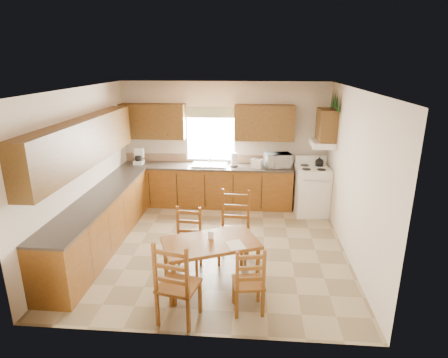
# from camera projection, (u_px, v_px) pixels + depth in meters

# --- Properties ---
(floor) EXTENTS (4.50, 4.50, 0.00)m
(floor) POSITION_uv_depth(u_px,v_px,m) (214.00, 246.00, 6.58)
(floor) COLOR #91805F
(floor) RESTS_ON ground
(ceiling) EXTENTS (4.50, 4.50, 0.00)m
(ceiling) POSITION_uv_depth(u_px,v_px,m) (213.00, 89.00, 5.76)
(ceiling) COLOR brown
(ceiling) RESTS_ON floor
(wall_left) EXTENTS (4.50, 4.50, 0.00)m
(wall_left) POSITION_uv_depth(u_px,v_px,m) (82.00, 170.00, 6.34)
(wall_left) COLOR beige
(wall_left) RESTS_ON floor
(wall_right) EXTENTS (4.50, 4.50, 0.00)m
(wall_right) POSITION_uv_depth(u_px,v_px,m) (353.00, 176.00, 5.99)
(wall_right) COLOR beige
(wall_right) RESTS_ON floor
(wall_back) EXTENTS (4.50, 4.50, 0.00)m
(wall_back) POSITION_uv_depth(u_px,v_px,m) (224.00, 144.00, 8.30)
(wall_back) COLOR beige
(wall_back) RESTS_ON floor
(wall_front) EXTENTS (4.50, 4.50, 0.00)m
(wall_front) POSITION_uv_depth(u_px,v_px,m) (191.00, 232.00, 4.03)
(wall_front) COLOR beige
(wall_front) RESTS_ON floor
(lower_cab_back) EXTENTS (3.75, 0.60, 0.88)m
(lower_cab_back) POSITION_uv_depth(u_px,v_px,m) (207.00, 186.00, 8.32)
(lower_cab_back) COLOR brown
(lower_cab_back) RESTS_ON floor
(lower_cab_left) EXTENTS (0.60, 3.60, 0.88)m
(lower_cab_left) POSITION_uv_depth(u_px,v_px,m) (101.00, 223.00, 6.45)
(lower_cab_left) COLOR brown
(lower_cab_left) RESTS_ON floor
(counter_back) EXTENTS (3.75, 0.63, 0.04)m
(counter_back) POSITION_uv_depth(u_px,v_px,m) (206.00, 167.00, 8.18)
(counter_back) COLOR #3C342E
(counter_back) RESTS_ON lower_cab_back
(counter_left) EXTENTS (0.63, 3.60, 0.04)m
(counter_left) POSITION_uv_depth(u_px,v_px,m) (98.00, 198.00, 6.31)
(counter_left) COLOR #3C342E
(counter_left) RESTS_ON lower_cab_left
(backsplash) EXTENTS (3.75, 0.01, 0.18)m
(backsplash) POSITION_uv_depth(u_px,v_px,m) (208.00, 158.00, 8.43)
(backsplash) COLOR #8B6C53
(backsplash) RESTS_ON counter_back
(upper_cab_back_left) EXTENTS (1.41, 0.33, 0.75)m
(upper_cab_back_left) POSITION_uv_depth(u_px,v_px,m) (153.00, 121.00, 8.11)
(upper_cab_back_left) COLOR brown
(upper_cab_back_left) RESTS_ON wall_back
(upper_cab_back_right) EXTENTS (1.25, 0.33, 0.75)m
(upper_cab_back_right) POSITION_uv_depth(u_px,v_px,m) (264.00, 123.00, 7.93)
(upper_cab_back_right) COLOR brown
(upper_cab_back_right) RESTS_ON wall_back
(upper_cab_left) EXTENTS (0.33, 3.60, 0.75)m
(upper_cab_left) POSITION_uv_depth(u_px,v_px,m) (84.00, 142.00, 6.03)
(upper_cab_left) COLOR brown
(upper_cab_left) RESTS_ON wall_left
(upper_cab_stove) EXTENTS (0.33, 0.62, 0.62)m
(upper_cab_stove) POSITION_uv_depth(u_px,v_px,m) (327.00, 125.00, 7.41)
(upper_cab_stove) COLOR brown
(upper_cab_stove) RESTS_ON wall_right
(range_hood) EXTENTS (0.44, 0.62, 0.12)m
(range_hood) POSITION_uv_depth(u_px,v_px,m) (322.00, 144.00, 7.52)
(range_hood) COLOR white
(range_hood) RESTS_ON wall_right
(window_frame) EXTENTS (1.13, 0.02, 1.18)m
(window_frame) POSITION_uv_depth(u_px,v_px,m) (211.00, 135.00, 8.24)
(window_frame) COLOR white
(window_frame) RESTS_ON wall_back
(window_pane) EXTENTS (1.05, 0.01, 1.10)m
(window_pane) POSITION_uv_depth(u_px,v_px,m) (211.00, 135.00, 8.23)
(window_pane) COLOR white
(window_pane) RESTS_ON wall_back
(window_valance) EXTENTS (1.19, 0.01, 0.24)m
(window_valance) POSITION_uv_depth(u_px,v_px,m) (210.00, 112.00, 8.06)
(window_valance) COLOR #506439
(window_valance) RESTS_ON wall_back
(sink_basin) EXTENTS (0.75, 0.45, 0.04)m
(sink_basin) POSITION_uv_depth(u_px,v_px,m) (210.00, 165.00, 8.17)
(sink_basin) COLOR silver
(sink_basin) RESTS_ON counter_back
(pine_decal_a) EXTENTS (0.22, 0.22, 0.36)m
(pine_decal_a) POSITION_uv_depth(u_px,v_px,m) (339.00, 102.00, 6.95)
(pine_decal_a) COLOR #164517
(pine_decal_a) RESTS_ON wall_right
(pine_decal_b) EXTENTS (0.22, 0.22, 0.36)m
(pine_decal_b) POSITION_uv_depth(u_px,v_px,m) (336.00, 98.00, 7.24)
(pine_decal_b) COLOR #164517
(pine_decal_b) RESTS_ON wall_right
(pine_decal_c) EXTENTS (0.22, 0.22, 0.36)m
(pine_decal_c) POSITION_uv_depth(u_px,v_px,m) (332.00, 99.00, 7.55)
(pine_decal_c) COLOR #164517
(pine_decal_c) RESTS_ON wall_right
(stove) EXTENTS (0.72, 0.74, 0.99)m
(stove) POSITION_uv_depth(u_px,v_px,m) (311.00, 191.00, 7.87)
(stove) COLOR white
(stove) RESTS_ON floor
(coffeemaker) EXTENTS (0.23, 0.27, 0.36)m
(coffeemaker) POSITION_uv_depth(u_px,v_px,m) (138.00, 156.00, 8.26)
(coffeemaker) COLOR white
(coffeemaker) RESTS_ON counter_back
(paper_towel) EXTENTS (0.17, 0.17, 0.30)m
(paper_towel) POSITION_uv_depth(u_px,v_px,m) (234.00, 160.00, 8.07)
(paper_towel) COLOR white
(paper_towel) RESTS_ON counter_back
(toaster) EXTENTS (0.27, 0.23, 0.19)m
(toaster) POSITION_uv_depth(u_px,v_px,m) (257.00, 163.00, 7.99)
(toaster) COLOR white
(toaster) RESTS_ON counter_back
(microwave) EXTENTS (0.57, 0.47, 0.30)m
(microwave) POSITION_uv_depth(u_px,v_px,m) (278.00, 160.00, 8.01)
(microwave) COLOR white
(microwave) RESTS_ON counter_back
(dining_table) EXTENTS (1.50, 1.20, 0.70)m
(dining_table) POSITION_uv_depth(u_px,v_px,m) (211.00, 263.00, 5.34)
(dining_table) COLOR brown
(dining_table) RESTS_ON floor
(chair_near_left) EXTENTS (0.45, 0.44, 0.93)m
(chair_near_left) POSITION_uv_depth(u_px,v_px,m) (248.00, 278.00, 4.77)
(chair_near_left) COLOR brown
(chair_near_left) RESTS_ON floor
(chair_near_right) EXTENTS (0.55, 0.54, 1.11)m
(chair_near_right) POSITION_uv_depth(u_px,v_px,m) (178.00, 280.00, 4.57)
(chair_near_right) COLOR brown
(chair_near_right) RESTS_ON floor
(chair_far_left) EXTENTS (0.51, 0.49, 1.14)m
(chair_far_left) POSITION_uv_depth(u_px,v_px,m) (234.00, 228.00, 5.95)
(chair_far_left) COLOR brown
(chair_far_left) RESTS_ON floor
(chair_far_right) EXTENTS (0.43, 0.41, 0.98)m
(chair_far_right) POSITION_uv_depth(u_px,v_px,m) (187.00, 242.00, 5.69)
(chair_far_right) COLOR brown
(chair_far_right) RESTS_ON floor
(table_paper) EXTENTS (0.31, 0.35, 0.00)m
(table_paper) POSITION_uv_depth(u_px,v_px,m) (236.00, 245.00, 5.13)
(table_paper) COLOR white
(table_paper) RESTS_ON dining_table
(table_card) EXTENTS (0.08, 0.04, 0.11)m
(table_card) POSITION_uv_depth(u_px,v_px,m) (211.00, 235.00, 5.29)
(table_card) COLOR white
(table_card) RESTS_ON dining_table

